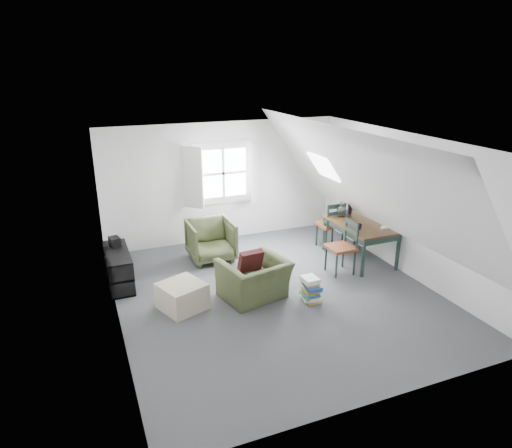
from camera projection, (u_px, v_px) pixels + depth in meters
name	position (u px, v px, depth m)	size (l,w,h in m)	color
floor	(276.00, 294.00, 7.55)	(5.50, 5.50, 0.00)	#454649
ceiling	(279.00, 143.00, 6.71)	(5.50, 5.50, 0.00)	white
wall_back	(223.00, 182.00, 9.53)	(5.00, 5.00, 0.00)	white
wall_front	(387.00, 304.00, 4.73)	(5.00, 5.00, 0.00)	white
wall_left	(111.00, 245.00, 6.25)	(5.50, 5.50, 0.00)	white
wall_right	(407.00, 205.00, 8.01)	(5.50, 5.50, 0.00)	white
slope_left	(178.00, 201.00, 6.41)	(5.50, 5.50, 0.00)	white
slope_right	(363.00, 181.00, 7.50)	(5.50, 5.50, 0.00)	white
dormer_window	(224.00, 174.00, 9.40)	(1.71, 0.35, 1.30)	white
skylight	(324.00, 167.00, 8.65)	(0.55, 0.75, 0.04)	white
armchair_near	(254.00, 297.00, 7.44)	(1.00, 0.87, 0.65)	#3D4826
armchair_far	(212.00, 259.00, 8.89)	(0.83, 0.85, 0.78)	#3D4826
throw_pillow	(250.00, 261.00, 7.38)	(0.39, 0.11, 0.39)	#3D1014
ottoman	(182.00, 296.00, 7.05)	(0.62, 0.62, 0.41)	#B7A98D
dining_table	(360.00, 227.00, 8.66)	(0.91, 1.51, 0.76)	#312111
demijohn	(342.00, 211.00, 8.93)	(0.20, 0.20, 0.29)	silver
vase_twigs	(350.00, 206.00, 9.09)	(0.09, 0.10, 0.70)	black
cup	(359.00, 229.00, 8.28)	(0.11, 0.11, 0.10)	black
paper_box	(384.00, 228.00, 8.30)	(0.11, 0.07, 0.04)	white
dining_chair_far	(331.00, 224.00, 9.24)	(0.47, 0.47, 1.00)	brown
dining_chair_near	(343.00, 246.00, 8.17)	(0.46, 0.46, 0.97)	brown
media_shelf	(119.00, 270.00, 7.79)	(0.39, 1.17, 0.60)	black
electronics_box	(115.00, 242.00, 7.91)	(0.16, 0.22, 0.18)	black
magazine_stack	(311.00, 289.00, 7.27)	(0.30, 0.36, 0.40)	#B29933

